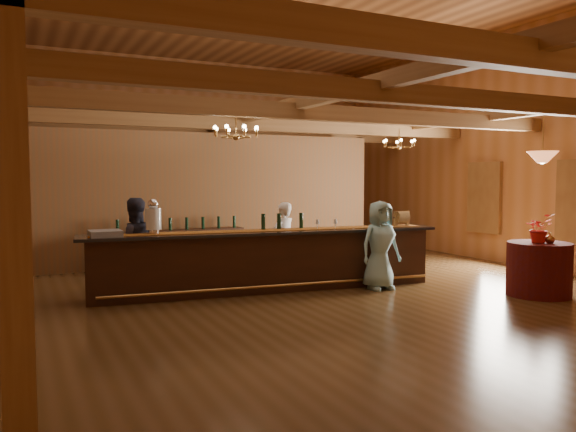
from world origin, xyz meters
name	(u,v)px	position (x,y,z in m)	size (l,w,h in m)	color
floor	(285,287)	(0.00, 0.00, 0.00)	(14.00, 14.00, 0.00)	#4E341C
wall_back	(183,154)	(0.00, 7.00, 2.75)	(12.00, 0.10, 5.50)	#AE7243
wall_right	(520,147)	(6.00, 0.00, 2.75)	(0.10, 14.00, 5.50)	#AE7243
beam_grid	(274,115)	(0.00, 0.51, 3.24)	(11.90, 13.90, 0.39)	olive
support_posts	(298,203)	(0.00, -0.50, 1.60)	(9.20, 10.20, 3.20)	olive
partition_wall	(202,198)	(-0.50, 3.50, 1.55)	(9.00, 0.18, 3.10)	brown
window_right_back	(485,198)	(5.95, 1.00, 1.55)	(0.12, 1.05, 1.75)	white
backroom_boxes	(188,233)	(-0.29, 5.50, 0.53)	(4.10, 0.60, 1.10)	black
tasting_bar	(268,260)	(-0.40, -0.09, 0.55)	(6.60, 1.54, 1.10)	black
beverage_dispenser	(153,217)	(-2.39, 0.18, 1.38)	(0.26, 0.26, 0.60)	silver
glass_rack_tray	(105,233)	(-3.18, 0.17, 1.14)	(0.50, 0.50, 0.10)	gray
raffle_drum	(402,217)	(2.32, -0.45, 1.27)	(0.34, 0.24, 0.30)	olive
bar_bottle_0	(263,222)	(-0.43, 0.04, 1.24)	(0.07, 0.07, 0.30)	black
bar_bottle_1	(279,221)	(-0.13, 0.00, 1.24)	(0.07, 0.07, 0.30)	black
bar_bottle_2	(301,221)	(0.31, -0.04, 1.24)	(0.07, 0.07, 0.30)	black
backbar_shelf	(179,249)	(-1.19, 3.09, 0.43)	(3.07, 0.48, 0.86)	black
round_table	(539,269)	(3.66, -2.56, 0.46)	(1.07, 1.07, 0.93)	#480C03
chandelier_left	(236,131)	(-1.02, -0.17, 2.84)	(0.80, 0.80, 0.51)	#AF8345
chandelier_right	(399,143)	(3.79, 1.62, 2.86)	(0.80, 0.80, 0.49)	#AF8345
pendant_lamp	(542,157)	(3.66, -2.56, 2.40)	(0.52, 0.52, 0.90)	#AF8345
bartender	(283,242)	(0.24, 0.61, 0.78)	(0.57, 0.37, 1.57)	white
staff_second	(134,247)	(-2.65, 0.55, 0.85)	(0.83, 0.64, 1.70)	#252635
guest	(380,245)	(1.49, -0.90, 0.81)	(0.79, 0.52, 1.63)	#89BFC7
floor_plant	(323,229)	(2.90, 3.72, 0.67)	(0.74, 0.60, 1.35)	#287727
table_flowers	(539,228)	(3.61, -2.58, 1.18)	(0.45, 0.39, 0.50)	red
table_vase	(550,235)	(3.72, -2.71, 1.07)	(0.14, 0.14, 0.29)	#AF8345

